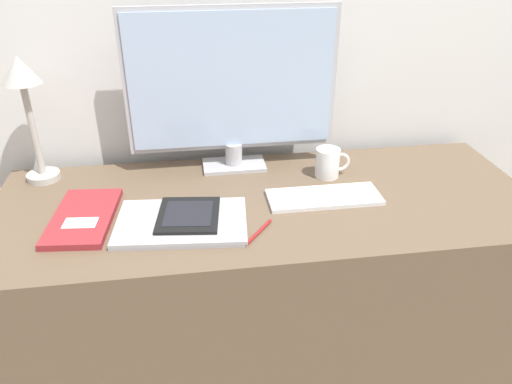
{
  "coord_description": "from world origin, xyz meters",
  "views": [
    {
      "loc": [
        -0.21,
        -1.0,
        1.45
      ],
      "look_at": [
        -0.04,
        0.15,
        0.81
      ],
      "focal_mm": 35.0,
      "sensor_mm": 36.0,
      "label": 1
    }
  ],
  "objects_px": {
    "laptop": "(182,222)",
    "monitor": "(232,87)",
    "keyboard": "(324,197)",
    "desk_lamp": "(25,94)",
    "ereader": "(189,215)",
    "coffee_mug": "(328,163)",
    "pen": "(258,233)",
    "notebook": "(83,217)"
  },
  "relations": [
    {
      "from": "monitor",
      "to": "keyboard",
      "type": "distance_m",
      "value": 0.42
    },
    {
      "from": "coffee_mug",
      "to": "pen",
      "type": "bearing_deg",
      "value": -132.04
    },
    {
      "from": "notebook",
      "to": "coffee_mug",
      "type": "bearing_deg",
      "value": 12.49
    },
    {
      "from": "pen",
      "to": "keyboard",
      "type": "bearing_deg",
      "value": 35.2
    },
    {
      "from": "ereader",
      "to": "coffee_mug",
      "type": "relative_size",
      "value": 1.81
    },
    {
      "from": "ereader",
      "to": "notebook",
      "type": "height_order",
      "value": "ereader"
    },
    {
      "from": "monitor",
      "to": "desk_lamp",
      "type": "distance_m",
      "value": 0.58
    },
    {
      "from": "keyboard",
      "to": "pen",
      "type": "xyz_separation_m",
      "value": [
        -0.21,
        -0.15,
        -0.0
      ]
    },
    {
      "from": "coffee_mug",
      "to": "pen",
      "type": "xyz_separation_m",
      "value": [
        -0.26,
        -0.29,
        -0.04
      ]
    },
    {
      "from": "laptop",
      "to": "pen",
      "type": "distance_m",
      "value": 0.2
    },
    {
      "from": "monitor",
      "to": "notebook",
      "type": "xyz_separation_m",
      "value": [
        -0.43,
        -0.26,
        -0.25
      ]
    },
    {
      "from": "pen",
      "to": "desk_lamp",
      "type": "bearing_deg",
      "value": 146.7
    },
    {
      "from": "laptop",
      "to": "notebook",
      "type": "xyz_separation_m",
      "value": [
        -0.25,
        0.06,
        0.0
      ]
    },
    {
      "from": "coffee_mug",
      "to": "keyboard",
      "type": "bearing_deg",
      "value": -109.31
    },
    {
      "from": "keyboard",
      "to": "coffee_mug",
      "type": "xyz_separation_m",
      "value": [
        0.05,
        0.14,
        0.04
      ]
    },
    {
      "from": "keyboard",
      "to": "desk_lamp",
      "type": "distance_m",
      "value": 0.88
    },
    {
      "from": "ereader",
      "to": "pen",
      "type": "bearing_deg",
      "value": -26.28
    },
    {
      "from": "ereader",
      "to": "keyboard",
      "type": "bearing_deg",
      "value": 9.66
    },
    {
      "from": "keyboard",
      "to": "laptop",
      "type": "height_order",
      "value": "laptop"
    },
    {
      "from": "laptop",
      "to": "desk_lamp",
      "type": "bearing_deg",
      "value": 141.83
    },
    {
      "from": "notebook",
      "to": "coffee_mug",
      "type": "relative_size",
      "value": 2.74
    },
    {
      "from": "notebook",
      "to": "desk_lamp",
      "type": "bearing_deg",
      "value": 120.74
    },
    {
      "from": "laptop",
      "to": "coffee_mug",
      "type": "bearing_deg",
      "value": 25.82
    },
    {
      "from": "keyboard",
      "to": "monitor",
      "type": "bearing_deg",
      "value": 132.67
    },
    {
      "from": "monitor",
      "to": "desk_lamp",
      "type": "relative_size",
      "value": 1.68
    },
    {
      "from": "laptop",
      "to": "pen",
      "type": "relative_size",
      "value": 3.24
    },
    {
      "from": "monitor",
      "to": "ereader",
      "type": "xyz_separation_m",
      "value": [
        -0.15,
        -0.31,
        -0.24
      ]
    },
    {
      "from": "keyboard",
      "to": "notebook",
      "type": "distance_m",
      "value": 0.65
    },
    {
      "from": "desk_lamp",
      "to": "coffee_mug",
      "type": "distance_m",
      "value": 0.89
    },
    {
      "from": "desk_lamp",
      "to": "coffee_mug",
      "type": "xyz_separation_m",
      "value": [
        0.86,
        -0.11,
        -0.22
      ]
    },
    {
      "from": "coffee_mug",
      "to": "pen",
      "type": "height_order",
      "value": "coffee_mug"
    },
    {
      "from": "ereader",
      "to": "desk_lamp",
      "type": "xyz_separation_m",
      "value": [
        -0.43,
        0.31,
        0.25
      ]
    },
    {
      "from": "monitor",
      "to": "coffee_mug",
      "type": "xyz_separation_m",
      "value": [
        0.28,
        -0.11,
        -0.22
      ]
    },
    {
      "from": "laptop",
      "to": "monitor",
      "type": "bearing_deg",
      "value": 62.31
    },
    {
      "from": "monitor",
      "to": "pen",
      "type": "distance_m",
      "value": 0.47
    },
    {
      "from": "monitor",
      "to": "keyboard",
      "type": "xyz_separation_m",
      "value": [
        0.23,
        -0.25,
        -0.25
      ]
    },
    {
      "from": "desk_lamp",
      "to": "notebook",
      "type": "bearing_deg",
      "value": -59.26
    },
    {
      "from": "monitor",
      "to": "keyboard",
      "type": "relative_size",
      "value": 1.97
    },
    {
      "from": "laptop",
      "to": "keyboard",
      "type": "bearing_deg",
      "value": 11.02
    },
    {
      "from": "keyboard",
      "to": "coffee_mug",
      "type": "distance_m",
      "value": 0.15
    },
    {
      "from": "monitor",
      "to": "laptop",
      "type": "distance_m",
      "value": 0.45
    },
    {
      "from": "desk_lamp",
      "to": "pen",
      "type": "xyz_separation_m",
      "value": [
        0.6,
        -0.39,
        -0.26
      ]
    }
  ]
}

